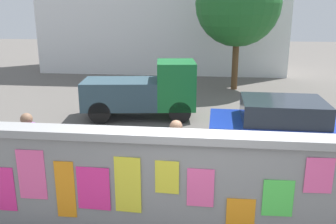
{
  "coord_description": "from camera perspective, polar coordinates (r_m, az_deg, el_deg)",
  "views": [
    {
      "loc": [
        0.11,
        -4.96,
        3.41
      ],
      "look_at": [
        -0.77,
        2.74,
        1.22
      ],
      "focal_mm": 38.42,
      "sensor_mm": 36.0,
      "label": 1
    }
  ],
  "objects": [
    {
      "name": "ground",
      "position": [
        13.4,
        5.88,
        0.98
      ],
      "size": [
        60.0,
        60.0,
        0.0
      ],
      "primitive_type": "plane",
      "color": "#605B56"
    },
    {
      "name": "poster_wall",
      "position": [
        5.57,
        4.71,
        -11.39
      ],
      "size": [
        7.48,
        0.42,
        1.69
      ],
      "color": "gray",
      "rests_on": "ground"
    },
    {
      "name": "auto_rickshaw_truck",
      "position": [
        11.73,
        -3.59,
        3.41
      ],
      "size": [
        3.77,
        1.96,
        1.85
      ],
      "color": "black",
      "rests_on": "ground"
    },
    {
      "name": "car_parked",
      "position": [
        9.03,
        18.45,
        -2.32
      ],
      "size": [
        3.83,
        1.77,
        1.4
      ],
      "color": "black",
      "rests_on": "ground"
    },
    {
      "name": "motorcycle",
      "position": [
        8.22,
        -10.64,
        -5.5
      ],
      "size": [
        1.9,
        0.56,
        0.87
      ],
      "color": "black",
      "rests_on": "ground"
    },
    {
      "name": "person_walking",
      "position": [
        6.3,
        1.25,
        -6.83
      ],
      "size": [
        0.35,
        0.35,
        1.62
      ],
      "color": "yellow",
      "rests_on": "ground"
    },
    {
      "name": "person_bystander",
      "position": [
        7.19,
        -21.12,
        -5.04
      ],
      "size": [
        0.47,
        0.47,
        1.62
      ],
      "color": "#D83F72",
      "rests_on": "ground"
    },
    {
      "name": "tree_roadside",
      "position": [
        16.13,
        11.06,
        16.53
      ],
      "size": [
        3.62,
        3.62,
        5.51
      ],
      "color": "brown",
      "rests_on": "ground"
    }
  ]
}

